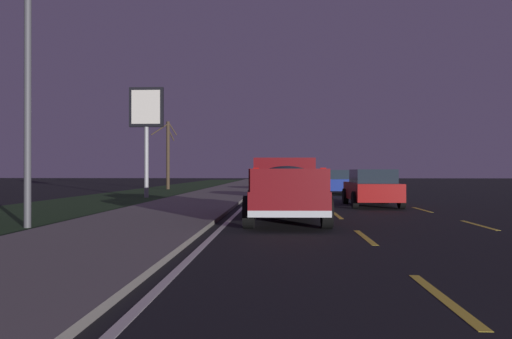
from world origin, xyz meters
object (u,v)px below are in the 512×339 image
bare_tree_far (168,153)px  gas_price_sign (146,116)px  sedan_red (372,187)px  sedan_green (365,179)px  street_light_near (38,40)px  sedan_blue (340,182)px  pickup_truck (285,188)px

bare_tree_far → gas_price_sign: bearing=-172.2°
bare_tree_far → sedan_red: bearing=-144.7°
sedan_green → street_light_near: bearing=155.0°
sedan_blue → gas_price_sign: bearing=112.1°
sedan_blue → bare_tree_far: (7.71, 12.94, 2.16)m
sedan_red → street_light_near: bearing=129.3°
bare_tree_far → sedan_blue: bearing=-120.8°
pickup_truck → sedan_blue: (16.81, -3.69, -0.20)m
sedan_blue → street_light_near: street_light_near is taller
sedan_red → sedan_green: 20.61m
sedan_blue → gas_price_sign: (-4.57, 11.26, 3.77)m
sedan_red → sedan_blue: (10.58, 0.01, 0.00)m
bare_tree_far → sedan_green: bearing=-82.8°
sedan_green → gas_price_sign: 20.76m
sedan_green → bare_tree_far: size_ratio=0.81×
gas_price_sign → street_light_near: size_ratio=0.75×
sedan_green → gas_price_sign: gas_price_sign is taller
sedan_blue → bare_tree_far: bare_tree_far is taller
sedan_blue → gas_price_sign: size_ratio=0.72×
sedan_red → street_light_near: street_light_near is taller
pickup_truck → sedan_red: (6.23, -3.70, -0.20)m
sedan_green → bare_tree_far: bare_tree_far is taller
sedan_blue → pickup_truck: bearing=167.6°
sedan_green → bare_tree_far: (-2.06, 16.21, 2.16)m
pickup_truck → sedan_blue: 17.21m
street_light_near → sedan_green: bearing=-25.0°
sedan_red → bare_tree_far: bearing=35.3°
street_light_near → bare_tree_far: (26.56, 2.86, -1.94)m
gas_price_sign → street_light_near: street_light_near is taller
gas_price_sign → sedan_green: bearing=-45.4°
gas_price_sign → bare_tree_far: 12.50m
sedan_red → sedan_blue: same height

